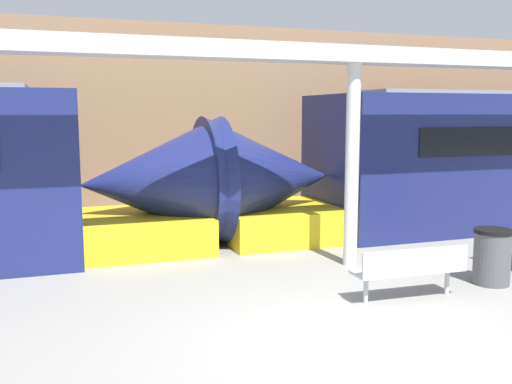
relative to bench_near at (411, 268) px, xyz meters
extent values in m
plane|color=gray|center=(-1.61, -1.06, -0.48)|extent=(60.00, 60.00, 0.00)
cube|color=#937051|center=(-1.61, 8.19, 2.02)|extent=(56.00, 0.20, 5.00)
cone|color=navy|center=(-0.53, 4.53, 0.83)|extent=(2.85, 2.63, 2.63)
cube|color=yellow|center=(-0.26, 4.53, -0.13)|extent=(2.56, 2.46, 0.70)
cone|color=navy|center=(-2.97, 4.53, 0.83)|extent=(2.85, 2.63, 2.63)
cube|color=yellow|center=(-3.24, 4.53, -0.13)|extent=(2.56, 2.46, 0.70)
cube|color=#ADB2B7|center=(0.00, 0.08, -0.06)|extent=(1.71, 0.50, 0.04)
cube|color=#ADB2B7|center=(0.00, -0.12, 0.14)|extent=(1.69, 0.10, 0.35)
cylinder|color=#ADB2B7|center=(-0.67, 0.10, -0.28)|extent=(0.07, 0.07, 0.40)
cylinder|color=#ADB2B7|center=(0.68, 0.05, -0.28)|extent=(0.07, 0.07, 0.40)
cylinder|color=#4C4F54|center=(1.68, 0.26, -0.07)|extent=(0.56, 0.56, 0.83)
cylinder|color=black|center=(1.68, 0.26, 0.37)|extent=(0.59, 0.59, 0.06)
cylinder|color=silver|center=(0.11, 2.02, 1.28)|extent=(0.24, 0.24, 3.53)
cube|color=#B7B7BC|center=(0.11, 2.02, 3.19)|extent=(28.00, 0.60, 0.28)
camera|label=1|loc=(-4.75, -6.80, 2.22)|focal=40.00mm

